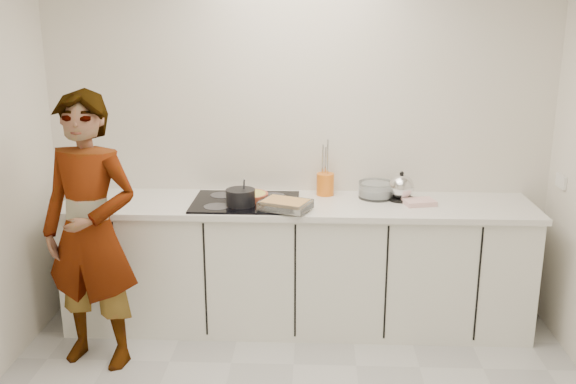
{
  "coord_description": "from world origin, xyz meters",
  "views": [
    {
      "loc": [
        0.12,
        -2.94,
        2.16
      ],
      "look_at": [
        -0.05,
        1.05,
        1.05
      ],
      "focal_mm": 40.0,
      "sensor_mm": 36.0,
      "label": 1
    }
  ],
  "objects_px": {
    "baking_dish": "(285,204)",
    "kettle": "(401,188)",
    "hob": "(246,202)",
    "tart_dish": "(249,196)",
    "cook": "(91,232)",
    "mixing_bowl": "(376,190)",
    "saucepan": "(241,197)",
    "utensil_crock": "(325,184)"
  },
  "relations": [
    {
      "from": "baking_dish",
      "to": "kettle",
      "type": "bearing_deg",
      "value": 20.69
    },
    {
      "from": "saucepan",
      "to": "cook",
      "type": "relative_size",
      "value": 0.11
    },
    {
      "from": "saucepan",
      "to": "baking_dish",
      "type": "xyz_separation_m",
      "value": [
        0.3,
        -0.08,
        -0.02
      ]
    },
    {
      "from": "baking_dish",
      "to": "utensil_crock",
      "type": "relative_size",
      "value": 2.4
    },
    {
      "from": "saucepan",
      "to": "mixing_bowl",
      "type": "bearing_deg",
      "value": 16.13
    },
    {
      "from": "saucepan",
      "to": "mixing_bowl",
      "type": "height_order",
      "value": "saucepan"
    },
    {
      "from": "hob",
      "to": "mixing_bowl",
      "type": "xyz_separation_m",
      "value": [
        0.9,
        0.17,
        0.05
      ]
    },
    {
      "from": "tart_dish",
      "to": "cook",
      "type": "height_order",
      "value": "cook"
    },
    {
      "from": "baking_dish",
      "to": "mixing_bowl",
      "type": "height_order",
      "value": "mixing_bowl"
    },
    {
      "from": "utensil_crock",
      "to": "cook",
      "type": "relative_size",
      "value": 0.09
    },
    {
      "from": "mixing_bowl",
      "to": "kettle",
      "type": "bearing_deg",
      "value": -16.66
    },
    {
      "from": "tart_dish",
      "to": "cook",
      "type": "distance_m",
      "value": 1.09
    },
    {
      "from": "hob",
      "to": "utensil_crock",
      "type": "relative_size",
      "value": 4.61
    },
    {
      "from": "saucepan",
      "to": "cook",
      "type": "height_order",
      "value": "cook"
    },
    {
      "from": "baking_dish",
      "to": "kettle",
      "type": "xyz_separation_m",
      "value": [
        0.79,
        0.3,
        0.04
      ]
    },
    {
      "from": "hob",
      "to": "baking_dish",
      "type": "relative_size",
      "value": 1.92
    },
    {
      "from": "saucepan",
      "to": "mixing_bowl",
      "type": "distance_m",
      "value": 0.97
    },
    {
      "from": "kettle",
      "to": "hob",
      "type": "bearing_deg",
      "value": -173.69
    },
    {
      "from": "tart_dish",
      "to": "mixing_bowl",
      "type": "xyz_separation_m",
      "value": [
        0.88,
        0.12,
        0.02
      ]
    },
    {
      "from": "tart_dish",
      "to": "cook",
      "type": "xyz_separation_m",
      "value": [
        -0.92,
        -0.58,
        -0.08
      ]
    },
    {
      "from": "saucepan",
      "to": "kettle",
      "type": "distance_m",
      "value": 1.12
    },
    {
      "from": "hob",
      "to": "tart_dish",
      "type": "bearing_deg",
      "value": 65.11
    },
    {
      "from": "baking_dish",
      "to": "mixing_bowl",
      "type": "xyz_separation_m",
      "value": [
        0.62,
        0.35,
        0.01
      ]
    },
    {
      "from": "mixing_bowl",
      "to": "hob",
      "type": "bearing_deg",
      "value": -169.47
    },
    {
      "from": "saucepan",
      "to": "baking_dish",
      "type": "bearing_deg",
      "value": -14.68
    },
    {
      "from": "hob",
      "to": "tart_dish",
      "type": "xyz_separation_m",
      "value": [
        0.02,
        0.05,
        0.03
      ]
    },
    {
      "from": "utensil_crock",
      "to": "kettle",
      "type": "bearing_deg",
      "value": -12.03
    },
    {
      "from": "baking_dish",
      "to": "utensil_crock",
      "type": "bearing_deg",
      "value": 57.09
    },
    {
      "from": "kettle",
      "to": "saucepan",
      "type": "bearing_deg",
      "value": -168.7
    },
    {
      "from": "cook",
      "to": "hob",
      "type": "bearing_deg",
      "value": 43.15
    },
    {
      "from": "baking_dish",
      "to": "mixing_bowl",
      "type": "distance_m",
      "value": 0.71
    },
    {
      "from": "cook",
      "to": "mixing_bowl",
      "type": "bearing_deg",
      "value": 33.74
    },
    {
      "from": "mixing_bowl",
      "to": "baking_dish",
      "type": "bearing_deg",
      "value": -150.82
    },
    {
      "from": "kettle",
      "to": "utensil_crock",
      "type": "height_order",
      "value": "kettle"
    },
    {
      "from": "tart_dish",
      "to": "saucepan",
      "type": "height_order",
      "value": "saucepan"
    },
    {
      "from": "hob",
      "to": "tart_dish",
      "type": "height_order",
      "value": "tart_dish"
    },
    {
      "from": "mixing_bowl",
      "to": "cook",
      "type": "xyz_separation_m",
      "value": [
        -1.8,
        -0.7,
        -0.09
      ]
    },
    {
      "from": "hob",
      "to": "mixing_bowl",
      "type": "distance_m",
      "value": 0.92
    },
    {
      "from": "baking_dish",
      "to": "utensil_crock",
      "type": "distance_m",
      "value": 0.49
    },
    {
      "from": "mixing_bowl",
      "to": "utensil_crock",
      "type": "height_order",
      "value": "utensil_crock"
    },
    {
      "from": "hob",
      "to": "baking_dish",
      "type": "height_order",
      "value": "baking_dish"
    },
    {
      "from": "tart_dish",
      "to": "saucepan",
      "type": "relative_size",
      "value": 1.75
    }
  ]
}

